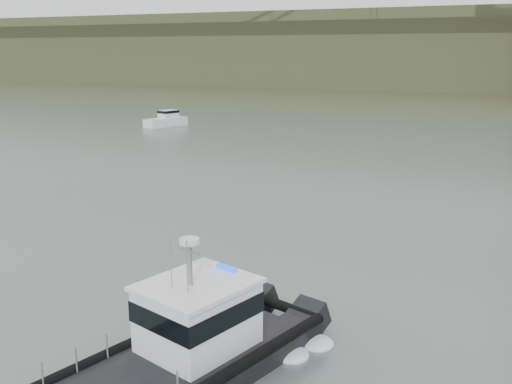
# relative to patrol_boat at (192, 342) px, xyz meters

# --- Properties ---
(ground) EXTENTS (400.00, 400.00, 0.00)m
(ground) POSITION_rel_patrol_boat_xyz_m (-3.07, 3.36, -1.14)
(ground) COLOR #4D5B55
(ground) RESTS_ON ground
(headlands) EXTENTS (500.00, 105.36, 27.12)m
(headlands) POSITION_rel_patrol_boat_xyz_m (-3.07, 128.86, 5.91)
(headlands) COLOR #323E23
(headlands) RESTS_ON ground
(patrol_boat) EXTENTS (6.10, 9.97, 4.55)m
(patrol_boat) POSITION_rel_patrol_boat_xyz_m (0.00, 0.00, 0.00)
(patrol_boat) COLOR black
(patrol_boat) RESTS_ON ground
(motorboat) EXTENTS (3.82, 6.29, 3.28)m
(motorboat) POSITION_rel_patrol_boat_xyz_m (-32.12, 51.01, -0.32)
(motorboat) COLOR white
(motorboat) RESTS_ON ground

